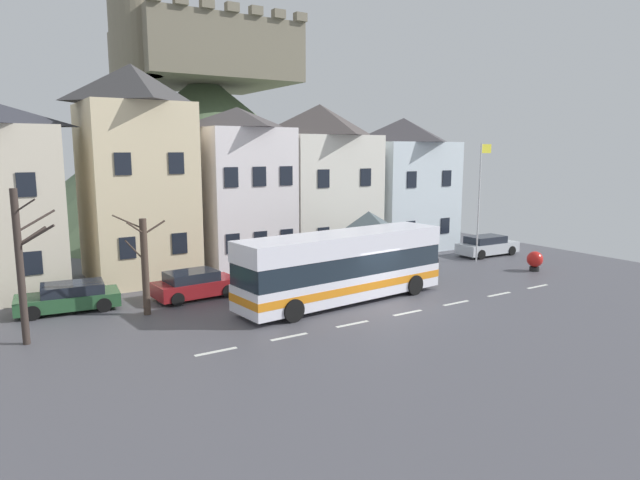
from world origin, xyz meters
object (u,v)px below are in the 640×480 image
parked_car_02 (69,297)px  parked_car_03 (195,285)px  townhouse_02 (239,189)px  pedestrian_00 (429,261)px  public_bench (369,260)px  parked_car_00 (487,246)px  townhouse_03 (320,182)px  harbour_buoy (535,260)px  hilltop_castle (205,144)px  townhouse_04 (402,184)px  parked_car_01 (395,258)px  bus_shelter (369,224)px  transit_bus (343,267)px  townhouse_01 (136,174)px  bare_tree_01 (145,265)px  bare_tree_02 (21,264)px  flagpole (480,194)px  pedestrian_01 (435,267)px

parked_car_02 → parked_car_03: bearing=176.9°
townhouse_02 → pedestrian_00: townhouse_02 is taller
pedestrian_00 → public_bench: size_ratio=1.06×
pedestrian_00 → parked_car_00: bearing=17.7°
townhouse_03 → harbour_buoy: 14.25m
parked_car_00 → parked_car_02: 26.25m
public_bench → hilltop_castle: bearing=93.0°
townhouse_04 → parked_car_01: size_ratio=2.06×
townhouse_04 → hilltop_castle: (-7.52, 19.71, 2.95)m
parked_car_00 → bus_shelter: bearing=-173.8°
transit_bus → bus_shelter: (4.22, 3.64, 1.38)m
townhouse_02 → bus_shelter: 8.33m
parked_car_03 → pedestrian_00: (13.16, -2.38, 0.14)m
townhouse_04 → parked_car_00: townhouse_04 is taller
townhouse_02 → parked_car_03: (-4.93, -5.62, -4.16)m
parked_car_02 → parked_car_03: parked_car_03 is taller
townhouse_01 → hilltop_castle: (11.39, 19.61, 1.81)m
public_bench → transit_bus: bearing=-135.8°
parked_car_00 → bare_tree_01: 23.57m
bare_tree_02 → public_bench: bearing=12.4°
townhouse_02 → pedestrian_00: 12.16m
flagpole → bare_tree_02: flagpole is taller
flagpole → bare_tree_01: size_ratio=1.69×
flagpole → townhouse_02: bearing=154.1°
harbour_buoy → townhouse_02: bearing=143.7°
bare_tree_02 → flagpole: bearing=4.2°
townhouse_04 → pedestrian_00: 10.00m
parked_car_01 → parked_car_02: (-18.11, 0.84, -0.06)m
townhouse_03 → bare_tree_02: size_ratio=1.74×
parked_car_02 → flagpole: flagpole is taller
transit_bus → bare_tree_02: (-13.23, 1.46, 1.38)m
parked_car_01 → bare_tree_01: 15.51m
parked_car_01 → harbour_buoy: bearing=136.4°
parked_car_00 → bare_tree_01: (-23.47, -1.61, 1.55)m
hilltop_castle → townhouse_03: bearing=-88.6°
harbour_buoy → parked_car_00: bearing=73.3°
townhouse_02 → parked_car_02: 12.20m
townhouse_01 → townhouse_03: townhouse_01 is taller
pedestrian_00 → flagpole: size_ratio=0.20×
townhouse_03 → pedestrian_00: bearing=-73.5°
transit_bus → pedestrian_00: transit_bus is taller
parked_car_00 → townhouse_01: bearing=167.3°
townhouse_01 → townhouse_04: townhouse_01 is taller
pedestrian_01 → flagpole: 8.02m
hilltop_castle → pedestrian_00: bearing=-84.0°
townhouse_04 → parked_car_01: townhouse_04 is taller
public_bench → bare_tree_02: 19.66m
parked_car_01 → public_bench: parked_car_01 is taller
parked_car_03 → public_bench: parked_car_03 is taller
pedestrian_01 → flagpole: (6.59, 3.00, 3.44)m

